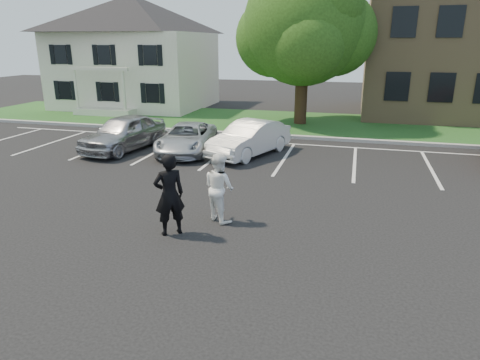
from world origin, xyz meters
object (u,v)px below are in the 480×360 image
Objects in this scene: house at (135,53)px; car_silver_west at (124,133)px; man_white_shirt at (219,187)px; car_silver_minivan at (187,138)px; tree at (306,27)px; man_black_suit at (169,195)px; car_white_sedan at (250,138)px.

house is 2.27× the size of car_silver_west.
man_white_shirt is 7.67m from car_silver_minivan.
car_silver_west is (5.90, -12.35, -3.06)m from house.
tree is 15.35m from man_white_shirt.
man_white_shirt is 0.42× the size of car_silver_minivan.
tree is 4.26× the size of man_black_suit.
car_silver_west is 2.85m from car_silver_minivan.
tree reaches higher than car_white_sedan.
man_black_suit is 1.12× the size of man_white_shirt.
man_black_suit is at bearing -94.33° from tree.
tree is 2.03× the size of car_white_sedan.
car_white_sedan is at bearing 14.88° from car_silver_west.
man_black_suit is at bearing -60.05° from house.
house is 15.18m from car_silver_minivan.
house is 22.65m from man_white_shirt.
man_white_shirt is (-0.30, -14.70, -4.43)m from tree.
man_black_suit is 0.48× the size of car_white_sedan.
man_black_suit is at bearing 86.82° from man_white_shirt.
house is 2.38× the size of car_white_sedan.
car_silver_minivan is (-2.75, 7.90, -0.42)m from man_black_suit.
car_white_sedan is (2.74, 0.23, 0.10)m from car_silver_minivan.
house reaches higher than man_white_shirt.
man_black_suit is (-1.20, -15.86, -4.32)m from tree.
man_white_shirt reaches higher than car_silver_west.
tree is 1.94× the size of car_silver_west.
man_black_suit is at bearing -44.59° from car_silver_west.
car_white_sedan is at bearing -98.89° from tree.
man_white_shirt is 0.41× the size of car_silver_west.
man_black_suit is 0.47× the size of car_silver_minivan.
car_white_sedan is at bearing -3.77° from car_silver_minivan.
man_white_shirt is at bearing -91.17° from tree.
car_white_sedan is (11.46, -11.78, -3.12)m from house.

